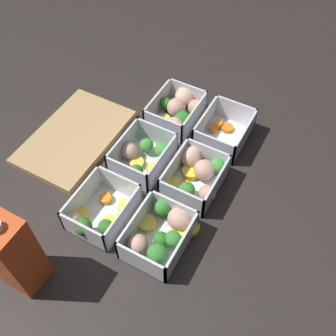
% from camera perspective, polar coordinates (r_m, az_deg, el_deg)
% --- Properties ---
extents(ground_plane, '(4.00, 4.00, 0.00)m').
position_cam_1_polar(ground_plane, '(0.90, 0.00, -0.88)').
color(ground_plane, '#282321').
extents(container_near_left, '(0.15, 0.13, 0.07)m').
position_cam_1_polar(container_near_left, '(0.79, -0.78, -9.46)').
color(container_near_left, silver).
rests_on(container_near_left, ground_plane).
extents(container_near_center, '(0.16, 0.13, 0.07)m').
position_cam_1_polar(container_near_center, '(0.87, 4.02, -1.01)').
color(container_near_center, silver).
rests_on(container_near_center, ground_plane).
extents(container_near_right, '(0.14, 0.11, 0.07)m').
position_cam_1_polar(container_near_right, '(0.96, 7.92, 5.05)').
color(container_near_right, silver).
rests_on(container_near_right, ground_plane).
extents(container_far_left, '(0.14, 0.13, 0.07)m').
position_cam_1_polar(container_far_left, '(0.83, -10.22, -6.67)').
color(container_far_left, silver).
rests_on(container_far_left, ground_plane).
extents(container_far_center, '(0.14, 0.11, 0.07)m').
position_cam_1_polar(container_far_center, '(0.91, -3.67, 1.79)').
color(container_far_center, silver).
rests_on(container_far_center, ground_plane).
extents(container_far_right, '(0.16, 0.12, 0.07)m').
position_cam_1_polar(container_far_right, '(1.00, 1.62, 8.24)').
color(container_far_right, silver).
rests_on(container_far_right, ground_plane).
extents(juice_carton, '(0.07, 0.07, 0.20)m').
position_cam_1_polar(juice_carton, '(0.74, -21.38, -11.65)').
color(juice_carton, '#D14C1E').
rests_on(juice_carton, ground_plane).
extents(cutting_board, '(0.28, 0.18, 0.02)m').
position_cam_1_polar(cutting_board, '(0.99, -13.34, 4.39)').
color(cutting_board, tan).
rests_on(cutting_board, ground_plane).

